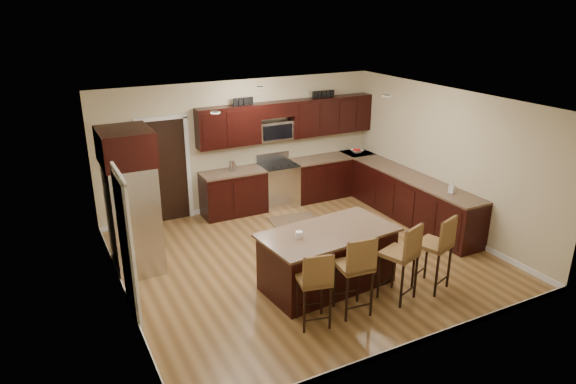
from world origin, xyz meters
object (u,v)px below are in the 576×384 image
stool_mid (356,267)px  refrigerator (131,200)px  island (328,260)px  stool_right (404,254)px  range (278,184)px  stool_extra (438,245)px  stool_left (315,281)px

stool_mid → refrigerator: 3.70m
island → stool_mid: (-0.07, -0.85, 0.32)m
island → stool_right: stool_right is taller
range → refrigerator: size_ratio=0.47×
stool_extra → stool_right: bearing=160.6°
island → refrigerator: (-2.49, 1.91, 0.78)m
island → stool_right: (0.75, -0.85, 0.32)m
range → island: size_ratio=0.52×
island → refrigerator: refrigerator is taller
stool_right → island: bearing=112.2°
island → stool_right: 1.18m
stool_left → stool_right: 1.47m
stool_mid → refrigerator: (-2.42, 2.76, 0.45)m
island → stool_extra: size_ratio=1.78×
refrigerator → stool_extra: (3.89, -2.76, -0.45)m
island → stool_left: size_ratio=1.91×
island → stool_mid: size_ratio=1.78×
island → stool_right: size_ratio=1.78×
stool_left → stool_right: bearing=12.4°
stool_right → stool_extra: size_ratio=1.00×
stool_left → stool_extra: size_ratio=0.93×
stool_mid → stool_extra: (1.47, 0.00, 0.00)m
island → range: bearing=71.0°
island → stool_mid: 0.91m
island → stool_extra: (1.40, -0.85, 0.32)m
stool_right → range: bearing=69.8°
stool_mid → refrigerator: bearing=137.2°
range → island: 3.46m
island → stool_mid: stool_mid is taller
stool_left → stool_mid: (0.64, -0.01, 0.05)m
range → stool_mid: size_ratio=0.92×
range → stool_right: (-0.06, -4.21, 0.28)m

